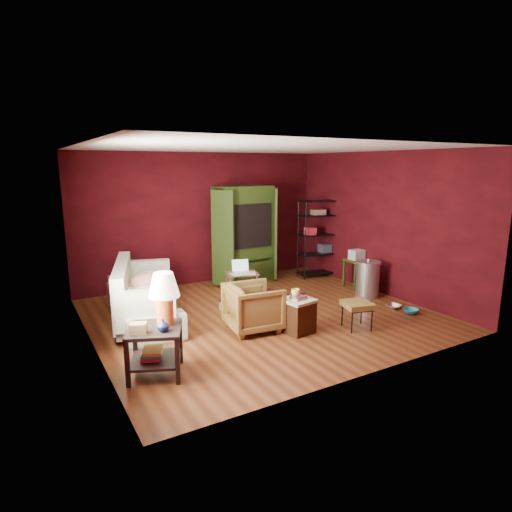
{
  "coord_description": "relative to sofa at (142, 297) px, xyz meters",
  "views": [
    {
      "loc": [
        -3.59,
        -6.02,
        2.53
      ],
      "look_at": [
        0.0,
        0.2,
        1.0
      ],
      "focal_mm": 30.0,
      "sensor_mm": 36.0,
      "label": 1
    }
  ],
  "objects": [
    {
      "name": "wire_shelving",
      "position": [
        4.31,
        0.93,
        0.53
      ],
      "size": [
        0.9,
        0.48,
        1.76
      ],
      "rotation": [
        0.0,
        0.0,
        -0.13
      ],
      "color": "black",
      "rests_on": "ground"
    },
    {
      "name": "vase",
      "position": [
        -0.29,
        -2.02,
        0.24
      ],
      "size": [
        0.16,
        0.17,
        0.14
      ],
      "primitive_type": "imported",
      "rotation": [
        0.0,
        0.0,
        -0.14
      ],
      "color": "#0C183C",
      "rests_on": "side_table"
    },
    {
      "name": "hamper",
      "position": [
        1.95,
        -1.62,
        -0.15
      ],
      "size": [
        0.49,
        0.49,
        0.61
      ],
      "rotation": [
        0.0,
        0.0,
        0.14
      ],
      "color": "#3D1F0E",
      "rests_on": "ground"
    },
    {
      "name": "sofa_cushions",
      "position": [
        0.01,
        0.02,
        0.02
      ],
      "size": [
        1.43,
        2.33,
        0.91
      ],
      "rotation": [
        0.0,
        0.0,
        -0.29
      ],
      "color": "beige",
      "rests_on": "sofa"
    },
    {
      "name": "pet_bowl_steel",
      "position": [
        4.11,
        -1.57,
        -0.3
      ],
      "size": [
        0.27,
        0.11,
        0.26
      ],
      "primitive_type": "imported",
      "rotation": [
        0.0,
        0.0,
        0.18
      ],
      "color": "silver",
      "rests_on": "ground"
    },
    {
      "name": "room",
      "position": [
        1.83,
        -0.69,
        0.97
      ],
      "size": [
        5.54,
        5.04,
        2.84
      ],
      "color": "brown",
      "rests_on": "ground"
    },
    {
      "name": "tv_armoire",
      "position": [
        2.66,
        1.42,
        0.66
      ],
      "size": [
        1.65,
        0.91,
        2.1
      ],
      "rotation": [
        0.0,
        0.0,
        0.04
      ],
      "color": "#2A4012",
      "rests_on": "ground"
    },
    {
      "name": "mug",
      "position": [
        1.89,
        -1.63,
        0.23
      ],
      "size": [
        0.17,
        0.15,
        0.13
      ],
      "primitive_type": "imported",
      "rotation": [
        0.0,
        0.0,
        0.42
      ],
      "color": "#EAE472",
      "rests_on": "hamper"
    },
    {
      "name": "small_stand",
      "position": [
        4.45,
        -0.2,
        0.17
      ],
      "size": [
        0.4,
        0.4,
        0.81
      ],
      "rotation": [
        0.0,
        0.0,
        -0.0
      ],
      "color": "#2A4012",
      "rests_on": "ground"
    },
    {
      "name": "laptop_desk",
      "position": [
        2.01,
        0.33,
        0.03
      ],
      "size": [
        0.69,
        0.58,
        0.74
      ],
      "rotation": [
        0.0,
        0.0,
        -0.27
      ],
      "color": "brown",
      "rests_on": "ground"
    },
    {
      "name": "side_table",
      "position": [
        -0.28,
        -1.84,
        0.33
      ],
      "size": [
        0.84,
        0.84,
        1.26
      ],
      "rotation": [
        0.0,
        0.0,
        -0.41
      ],
      "color": "black",
      "rests_on": "ground"
    },
    {
      "name": "armchair",
      "position": [
        1.41,
        -1.19,
        -0.03
      ],
      "size": [
        0.82,
        0.86,
        0.8
      ],
      "primitive_type": "imported",
      "rotation": [
        0.0,
        0.0,
        1.45
      ],
      "color": "black",
      "rests_on": "ground"
    },
    {
      "name": "trash_can",
      "position": [
        4.18,
        -0.82,
        -0.07
      ],
      "size": [
        0.58,
        0.58,
        0.77
      ],
      "rotation": [
        0.0,
        0.0,
        -0.2
      ],
      "color": "silver",
      "rests_on": "ground"
    },
    {
      "name": "sofa",
      "position": [
        0.0,
        0.0,
        0.0
      ],
      "size": [
        0.81,
        2.25,
        0.86
      ],
      "primitive_type": "imported",
      "rotation": [
        0.0,
        0.0,
        1.49
      ],
      "color": "beige",
      "rests_on": "ground"
    },
    {
      "name": "footstool",
      "position": [
        2.84,
        -1.96,
        -0.06
      ],
      "size": [
        0.52,
        0.52,
        0.43
      ],
      "rotation": [
        0.0,
        0.0,
        -0.27
      ],
      "color": "black",
      "rests_on": "ground"
    },
    {
      "name": "rug_oriental",
      "position": [
        2.25,
        0.04,
        -0.41
      ],
      "size": [
        1.47,
        1.14,
        0.01
      ],
      "rotation": [
        0.0,
        0.0,
        0.22
      ],
      "color": "#4A1A13",
      "rests_on": "ground"
    },
    {
      "name": "pet_bowl_turquoise",
      "position": [
        4.15,
        -1.92,
        -0.3
      ],
      "size": [
        0.27,
        0.11,
        0.26
      ],
      "primitive_type": "imported",
      "rotation": [
        0.0,
        0.0,
        0.1
      ],
      "color": "teal",
      "rests_on": "ground"
    },
    {
      "name": "rug_round",
      "position": [
        2.11,
        -0.25,
        -0.42
      ],
      "size": [
        1.58,
        1.58,
        0.01
      ],
      "rotation": [
        0.0,
        0.0,
        0.01
      ],
      "color": "beige",
      "rests_on": "ground"
    }
  ]
}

